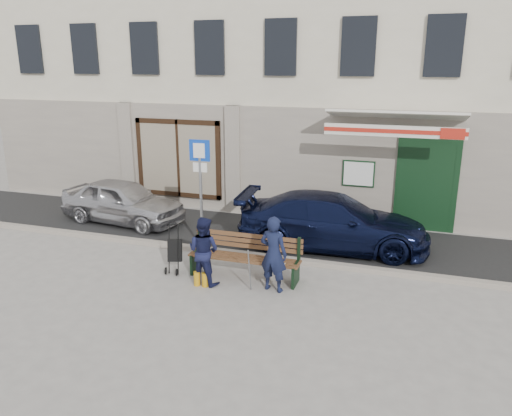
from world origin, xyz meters
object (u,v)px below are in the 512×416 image
at_px(parking_sign, 200,177).
at_px(car_navy, 333,222).
at_px(bench, 242,257).
at_px(woman, 204,251).
at_px(car_silver, 123,201).
at_px(man, 273,254).
at_px(stroller, 175,251).

bearing_deg(parking_sign, car_navy, 18.17).
relative_size(bench, woman, 1.68).
distance_m(car_silver, woman, 4.91).
xyz_separation_m(man, stroller, (-2.30, 0.23, -0.31)).
height_order(man, woman, man).
relative_size(car_navy, woman, 3.23).
xyz_separation_m(parking_sign, stroller, (-0.02, -1.41, -1.34)).
bearing_deg(car_navy, man, 161.24).
xyz_separation_m(car_silver, man, (5.30, -2.93, 0.16)).
bearing_deg(man, parking_sign, -26.19).
xyz_separation_m(car_navy, man, (-0.72, -2.76, 0.11)).
xyz_separation_m(car_silver, parking_sign, (3.02, -1.28, 1.19)).
bearing_deg(man, stroller, 3.86).
height_order(bench, man, man).
relative_size(bench, stroller, 2.28).
bearing_deg(stroller, car_silver, 118.95).
relative_size(parking_sign, stroller, 2.56).
bearing_deg(man, woman, 14.36).
bearing_deg(car_silver, man, -111.47).
relative_size(car_navy, bench, 1.93).
bearing_deg(man, car_navy, -94.88).
bearing_deg(car_silver, stroller, -124.49).
bearing_deg(parking_sign, man, -38.10).
relative_size(man, stroller, 1.48).
height_order(car_navy, man, man).
bearing_deg(stroller, car_navy, 20.88).
relative_size(car_silver, parking_sign, 1.35).
distance_m(car_navy, parking_sign, 3.39).
bearing_deg(parking_sign, woman, -67.11).
relative_size(car_silver, woman, 2.55).
bearing_deg(parking_sign, stroller, -93.12).
bearing_deg(man, car_silver, -19.28).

